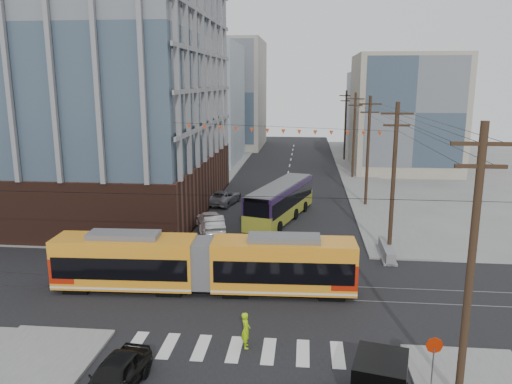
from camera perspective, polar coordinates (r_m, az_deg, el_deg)
ground at (r=27.17m, az=0.20°, el=-14.49°), size 160.00×160.00×0.00m
office_building at (r=53.04m, az=-22.26°, el=13.73°), size 30.00×25.00×28.60m
bg_bldg_nw_near at (r=78.58m, az=-8.66°, el=9.94°), size 18.00×16.00×18.00m
bg_bldg_ne_near at (r=73.51m, az=16.61°, el=8.61°), size 14.00×14.00×16.00m
bg_bldg_nw_far at (r=97.50m, az=-4.01°, el=11.10°), size 16.00×18.00×20.00m
bg_bldg_ne_far at (r=93.58m, az=15.53°, el=8.79°), size 16.00×16.00×14.00m
utility_pole_near at (r=20.31m, az=23.31°, el=-8.21°), size 0.30×0.30×11.00m
utility_pole_far at (r=80.63m, az=10.17°, el=7.45°), size 0.30×0.30×11.00m
streetcar at (r=30.13m, az=-6.00°, el=-8.17°), size 17.99×3.17×3.45m
city_bus at (r=45.39m, az=2.84°, el=-1.07°), size 5.83×12.18×3.38m
black_sedan at (r=22.17m, az=-15.84°, el=-19.58°), size 2.24×4.43×1.45m
parked_car_silver at (r=41.73m, az=-4.90°, el=-3.62°), size 2.82×4.96×1.55m
parked_car_white at (r=42.73m, az=-5.30°, el=-3.27°), size 3.62×5.60×1.51m
parked_car_grey at (r=51.25m, az=-3.72°, el=-0.60°), size 3.50×5.67×1.46m
pedestrian at (r=24.38m, az=-1.17°, el=-15.50°), size 0.55×0.72×1.77m
stop_sign at (r=22.33m, az=19.53°, el=-18.34°), size 0.73×0.73×2.28m
jersey_barrier at (r=37.41m, az=14.70°, el=-6.48°), size 1.00×4.26×0.85m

